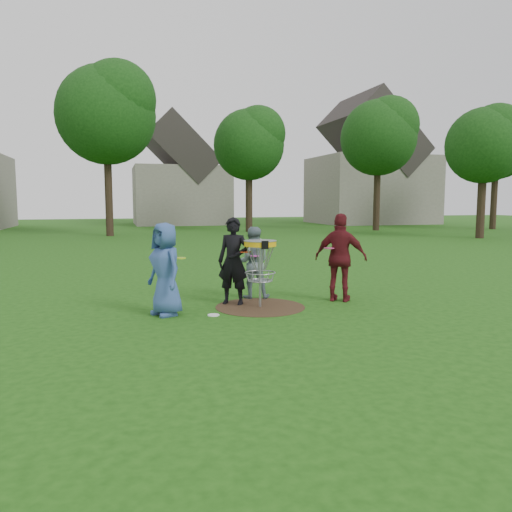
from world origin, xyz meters
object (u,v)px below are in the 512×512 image
object	(u,v)px
player_grey	(253,262)
player_black	(233,261)
player_blue	(165,269)
disc_golf_basket	(260,257)
player_maroon	(341,258)

from	to	relation	value
player_grey	player_black	bearing A→B (deg)	58.43
player_blue	disc_golf_basket	distance (m)	1.90
player_maroon	player_grey	bearing A→B (deg)	9.58
player_blue	player_grey	world-z (taller)	player_blue
player_grey	player_maroon	distance (m)	1.90
player_maroon	disc_golf_basket	world-z (taller)	player_maroon
player_black	player_grey	bearing A→B (deg)	75.49
player_blue	player_maroon	world-z (taller)	player_maroon
player_grey	disc_golf_basket	world-z (taller)	player_grey
player_grey	player_maroon	size ratio (longest dim) A/B	0.84
player_grey	player_blue	bearing A→B (deg)	44.04
player_black	disc_golf_basket	bearing A→B (deg)	-12.52
player_black	disc_golf_basket	distance (m)	0.63
player_maroon	disc_golf_basket	distance (m)	1.81
player_blue	player_black	size ratio (longest dim) A/B	0.96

